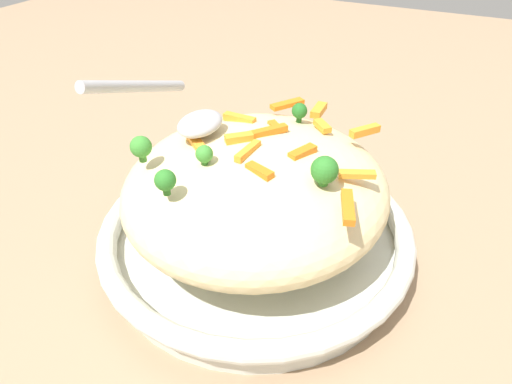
% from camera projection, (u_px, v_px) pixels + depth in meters
% --- Properties ---
extents(ground_plane, '(2.40, 2.40, 0.00)m').
position_uv_depth(ground_plane, '(256.00, 252.00, 0.52)').
color(ground_plane, '#9E7F60').
extents(serving_bowl, '(0.33, 0.33, 0.05)m').
position_uv_depth(serving_bowl, '(256.00, 235.00, 0.50)').
color(serving_bowl, silver).
rests_on(serving_bowl, ground_plane).
extents(pasta_mound, '(0.28, 0.27, 0.10)m').
position_uv_depth(pasta_mound, '(256.00, 187.00, 0.47)').
color(pasta_mound, beige).
rests_on(pasta_mound, serving_bowl).
extents(carrot_piece_0, '(0.02, 0.03, 0.01)m').
position_uv_depth(carrot_piece_0, '(260.00, 171.00, 0.40)').
color(carrot_piece_0, orange).
rests_on(carrot_piece_0, pasta_mound).
extents(carrot_piece_1, '(0.04, 0.01, 0.01)m').
position_uv_depth(carrot_piece_1, '(246.00, 150.00, 0.43)').
color(carrot_piece_1, orange).
rests_on(carrot_piece_1, pasta_mound).
extents(carrot_piece_2, '(0.02, 0.02, 0.01)m').
position_uv_depth(carrot_piece_2, '(277.00, 127.00, 0.47)').
color(carrot_piece_2, orange).
rests_on(carrot_piece_2, pasta_mound).
extents(carrot_piece_3, '(0.01, 0.04, 0.01)m').
position_uv_depth(carrot_piece_3, '(240.00, 119.00, 0.49)').
color(carrot_piece_3, orange).
rests_on(carrot_piece_3, pasta_mound).
extents(carrot_piece_4, '(0.04, 0.03, 0.01)m').
position_uv_depth(carrot_piece_4, '(287.00, 104.00, 0.53)').
color(carrot_piece_4, orange).
rests_on(carrot_piece_4, pasta_mound).
extents(carrot_piece_5, '(0.02, 0.03, 0.01)m').
position_uv_depth(carrot_piece_5, '(357.00, 174.00, 0.41)').
color(carrot_piece_5, orange).
rests_on(carrot_piece_5, pasta_mound).
extents(carrot_piece_6, '(0.03, 0.01, 0.01)m').
position_uv_depth(carrot_piece_6, '(319.00, 110.00, 0.51)').
color(carrot_piece_6, orange).
rests_on(carrot_piece_6, pasta_mound).
extents(carrot_piece_7, '(0.03, 0.03, 0.01)m').
position_uv_depth(carrot_piece_7, '(196.00, 143.00, 0.45)').
color(carrot_piece_7, orange).
rests_on(carrot_piece_7, pasta_mound).
extents(carrot_piece_8, '(0.04, 0.02, 0.01)m').
position_uv_depth(carrot_piece_8, '(348.00, 207.00, 0.37)').
color(carrot_piece_8, orange).
rests_on(carrot_piece_8, pasta_mound).
extents(carrot_piece_9, '(0.03, 0.02, 0.01)m').
position_uv_depth(carrot_piece_9, '(302.00, 153.00, 0.43)').
color(carrot_piece_9, orange).
rests_on(carrot_piece_9, pasta_mound).
extents(carrot_piece_10, '(0.03, 0.03, 0.01)m').
position_uv_depth(carrot_piece_10, '(365.00, 131.00, 0.47)').
color(carrot_piece_10, orange).
rests_on(carrot_piece_10, pasta_mound).
extents(carrot_piece_11, '(0.03, 0.03, 0.01)m').
position_uv_depth(carrot_piece_11, '(240.00, 137.00, 0.45)').
color(carrot_piece_11, orange).
rests_on(carrot_piece_11, pasta_mound).
extents(carrot_piece_12, '(0.04, 0.03, 0.01)m').
position_uv_depth(carrot_piece_12, '(267.00, 132.00, 0.46)').
color(carrot_piece_12, orange).
rests_on(carrot_piece_12, pasta_mound).
extents(carrot_piece_13, '(0.02, 0.02, 0.01)m').
position_uv_depth(carrot_piece_13, '(322.00, 126.00, 0.48)').
color(carrot_piece_13, orange).
rests_on(carrot_piece_13, pasta_mound).
extents(broccoli_floret_0, '(0.02, 0.02, 0.03)m').
position_uv_depth(broccoli_floret_0, '(325.00, 170.00, 0.39)').
color(broccoli_floret_0, '#296820').
rests_on(broccoli_floret_0, pasta_mound).
extents(broccoli_floret_1, '(0.02, 0.02, 0.02)m').
position_uv_depth(broccoli_floret_1, '(165.00, 181.00, 0.38)').
color(broccoli_floret_1, '#296820').
rests_on(broccoli_floret_1, pasta_mound).
extents(broccoli_floret_2, '(0.02, 0.02, 0.02)m').
position_uv_depth(broccoli_floret_2, '(299.00, 111.00, 0.49)').
color(broccoli_floret_2, '#205B1C').
rests_on(broccoli_floret_2, pasta_mound).
extents(broccoli_floret_3, '(0.02, 0.02, 0.02)m').
position_uv_depth(broccoli_floret_3, '(204.00, 154.00, 0.41)').
color(broccoli_floret_3, '#377928').
rests_on(broccoli_floret_3, pasta_mound).
extents(broccoli_floret_4, '(0.02, 0.02, 0.03)m').
position_uv_depth(broccoli_floret_4, '(141.00, 147.00, 0.42)').
color(broccoli_floret_4, '#377928').
rests_on(broccoli_floret_4, pasta_mound).
extents(serving_spoon, '(0.15, 0.10, 0.07)m').
position_uv_depth(serving_spoon, '(179.00, 109.00, 0.46)').
color(serving_spoon, '#B7B7BC').
rests_on(serving_spoon, pasta_mound).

